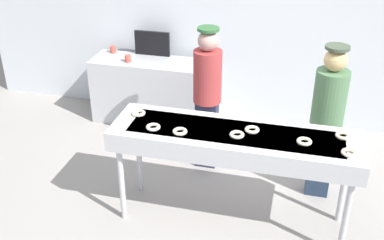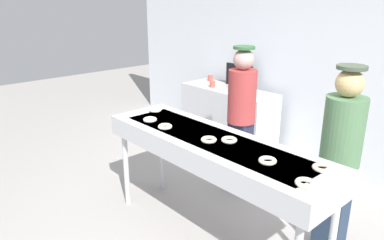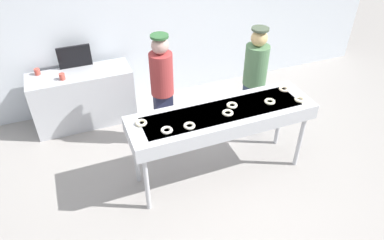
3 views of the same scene
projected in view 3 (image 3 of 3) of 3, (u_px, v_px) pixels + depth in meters
ground_plane at (219, 172)px, 4.77m from camera, size 16.00×16.00×0.00m
back_wall at (162, 0)px, 5.48m from camera, size 8.00×0.12×3.28m
fryer_conveyor at (222, 118)px, 4.23m from camera, size 2.28×0.65×1.00m
sugar_donut_0 at (232, 105)px, 4.24m from camera, size 0.18×0.18×0.03m
sugar_donut_1 at (141, 123)px, 3.96m from camera, size 0.19×0.19×0.03m
sugar_donut_2 at (228, 113)px, 4.11m from camera, size 0.17×0.17×0.03m
sugar_donut_3 at (284, 89)px, 4.54m from camera, size 0.19×0.19×0.03m
sugar_donut_4 at (270, 102)px, 4.31m from camera, size 0.14×0.14×0.03m
sugar_donut_5 at (167, 130)px, 3.85m from camera, size 0.14×0.14×0.03m
sugar_donut_6 at (189, 126)px, 3.91m from camera, size 0.19×0.19×0.03m
sugar_donut_7 at (300, 99)px, 4.34m from camera, size 0.15×0.15×0.03m
worker_baker at (162, 86)px, 4.77m from camera, size 0.31×0.31×1.66m
worker_assistant at (255, 77)px, 4.95m from camera, size 0.32×0.32×1.66m
prep_counter at (84, 98)px, 5.43m from camera, size 1.50×0.54×0.88m
paper_cup_0 at (37, 72)px, 5.11m from camera, size 0.08×0.08×0.09m
paper_cup_1 at (62, 77)px, 5.00m from camera, size 0.08×0.08×0.09m
menu_display at (74, 57)px, 5.24m from camera, size 0.48×0.04×0.33m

